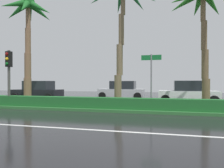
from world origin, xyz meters
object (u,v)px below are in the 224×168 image
Objects in this scene: palm_tree_centre_left at (123,1)px; car_in_traffic_leading at (38,91)px; street_name_sign at (151,74)px; traffic_signal_median_left at (9,68)px; car_in_traffic_second at (122,90)px; car_in_traffic_third at (188,93)px; palm_tree_centre at (203,6)px; palm_tree_mid_left at (28,20)px.

car_in_traffic_leading is at bearing 157.34° from palm_tree_centre_left.
car_in_traffic_leading is at bearing 155.73° from street_name_sign.
street_name_sign is at bearing -31.25° from palm_tree_centre_left.
street_name_sign is (8.64, 0.79, -0.44)m from traffic_signal_median_left.
car_in_traffic_leading is (-10.21, 4.61, -1.25)m from street_name_sign.
street_name_sign is at bearing 112.51° from car_in_traffic_second.
car_in_traffic_second is (5.37, 8.69, -1.69)m from traffic_signal_median_left.
car_in_traffic_third is (4.26, 3.88, -5.85)m from palm_tree_centre_left.
car_in_traffic_third is at bearing 95.94° from palm_tree_centre.
car_in_traffic_third is at bearing 27.47° from traffic_signal_median_left.
car_in_traffic_second and car_in_traffic_third have the same top height.
palm_tree_mid_left is 6.44m from car_in_traffic_leading.
palm_tree_mid_left reaches higher than traffic_signal_median_left.
street_name_sign reaches higher than car_in_traffic_leading.
car_in_traffic_second is at bearing 132.37° from palm_tree_centre.
palm_tree_centre is 1.67× the size of car_in_traffic_second.
street_name_sign is 8.65m from car_in_traffic_second.
palm_tree_centre reaches higher than car_in_traffic_second.
traffic_signal_median_left is at bearing 58.31° from car_in_traffic_second.
car_in_traffic_leading is (-8.40, 3.51, -5.85)m from palm_tree_centre_left.
palm_tree_centre_left is 8.21m from car_in_traffic_third.
traffic_signal_median_left is 12.62m from car_in_traffic_third.
car_in_traffic_leading and car_in_traffic_second have the same top height.
street_name_sign is at bearing -157.26° from palm_tree_centre.
traffic_signal_median_left is (-11.49, -1.98, -3.45)m from palm_tree_centre.
palm_tree_centre_left reaches higher than car_in_traffic_second.
palm_tree_centre_left is 8.22m from traffic_signal_median_left.
car_in_traffic_second is at bearing -27.06° from car_in_traffic_third.
car_in_traffic_second is 1.00× the size of car_in_traffic_third.
palm_tree_mid_left reaches higher than car_in_traffic_third.
street_name_sign is 0.70× the size of car_in_traffic_second.
palm_tree_mid_left is at bearing 172.49° from street_name_sign.
car_in_traffic_leading is at bearing 1.69° from car_in_traffic_third.
traffic_signal_median_left reaches higher than car_in_traffic_leading.
palm_tree_centre is 14.44m from car_in_traffic_leading.
palm_tree_mid_left is 12.87m from car_in_traffic_third.
palm_tree_centre_left is 10.82m from car_in_traffic_leading.
palm_tree_centre is (11.52, 0.05, -0.07)m from palm_tree_mid_left.
palm_tree_mid_left is 2.20× the size of traffic_signal_median_left.
car_in_traffic_leading is at bearing 165.35° from palm_tree_centre.
palm_tree_mid_left is at bearing 90.99° from traffic_signal_median_left.
palm_tree_centre_left is at bearing 42.30° from car_in_traffic_third.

